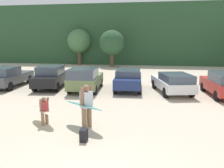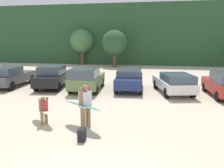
{
  "view_description": "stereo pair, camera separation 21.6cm",
  "coord_description": "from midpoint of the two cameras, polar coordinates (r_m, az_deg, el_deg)",
  "views": [
    {
      "loc": [
        1.22,
        -4.47,
        3.6
      ],
      "look_at": [
        -0.64,
        7.07,
        1.32
      ],
      "focal_mm": 36.76,
      "sensor_mm": 36.0,
      "label": 1
    },
    {
      "loc": [
        1.43,
        -4.43,
        3.6
      ],
      "look_at": [
        -0.64,
        7.07,
        1.32
      ],
      "focal_mm": 36.76,
      "sensor_mm": 36.0,
      "label": 2
    }
  ],
  "objects": [
    {
      "name": "parked_car_dark_gray",
      "position": [
        19.24,
        -24.64,
        1.67
      ],
      "size": [
        1.97,
        4.61,
        1.59
      ],
      "rotation": [
        0.0,
        0.0,
        1.62
      ],
      "color": "#4C4F54",
      "rests_on": "ground_plane"
    },
    {
      "name": "person_child",
      "position": [
        10.23,
        -17.08,
        -6.0
      ],
      "size": [
        0.34,
        0.49,
        1.22
      ],
      "rotation": [
        0.0,
        0.0,
        2.68
      ],
      "color": "#8C6B4C",
      "rests_on": "ground_plane"
    },
    {
      "name": "person_adult",
      "position": [
        9.46,
        -7.02,
        -4.88
      ],
      "size": [
        0.5,
        0.69,
        1.81
      ],
      "rotation": [
        0.0,
        0.0,
        2.68
      ],
      "color": "#8C6B4C",
      "rests_on": "ground_plane"
    },
    {
      "name": "parked_car_olive_green",
      "position": [
        16.37,
        -7.05,
        1.29
      ],
      "size": [
        2.21,
        4.28,
        1.68
      ],
      "rotation": [
        0.0,
        0.0,
        1.64
      ],
      "color": "#6B7F4C",
      "rests_on": "ground_plane"
    },
    {
      "name": "hillside_ridge",
      "position": [
        38.62,
        7.37,
        11.94
      ],
      "size": [
        108.0,
        12.0,
        8.57
      ],
      "primitive_type": "cube",
      "color": "#284C2D",
      "rests_on": "ground_plane"
    },
    {
      "name": "tree_left",
      "position": [
        30.51,
        -0.23,
        10.17
      ],
      "size": [
        3.29,
        3.29,
        4.83
      ],
      "color": "brown",
      "rests_on": "ground_plane"
    },
    {
      "name": "backpack_dropped",
      "position": [
        8.5,
        -7.78,
        -12.48
      ],
      "size": [
        0.24,
        0.34,
        0.45
      ],
      "color": "black",
      "rests_on": "ground_plane"
    },
    {
      "name": "surfboard_cream",
      "position": [
        10.41,
        -17.29,
        -6.33
      ],
      "size": [
        1.67,
        1.49,
        0.17
      ],
      "rotation": [
        0.0,
        0.0,
        2.46
      ],
      "color": "beige"
    },
    {
      "name": "parked_car_white",
      "position": [
        15.95,
        14.53,
        0.43
      ],
      "size": [
        2.78,
        4.51,
        1.42
      ],
      "rotation": [
        0.0,
        0.0,
        1.8
      ],
      "color": "white",
      "rests_on": "ground_plane"
    },
    {
      "name": "parked_car_navy",
      "position": [
        16.58,
        3.7,
        1.3
      ],
      "size": [
        2.0,
        4.15,
        1.48
      ],
      "rotation": [
        0.0,
        0.0,
        1.61
      ],
      "color": "navy",
      "rests_on": "ground_plane"
    },
    {
      "name": "surfboard_teal",
      "position": [
        9.49,
        -7.74,
        -5.36
      ],
      "size": [
        2.08,
        1.61,
        0.25
      ],
      "rotation": [
        0.0,
        0.0,
        2.58
      ],
      "color": "teal"
    },
    {
      "name": "parked_car_black",
      "position": [
        17.9,
        -15.19,
        1.78
      ],
      "size": [
        2.28,
        4.48,
        1.67
      ],
      "rotation": [
        0.0,
        0.0,
        1.69
      ],
      "color": "black",
      "rests_on": "ground_plane"
    },
    {
      "name": "tree_far_right",
      "position": [
        33.55,
        -8.38,
        10.49
      ],
      "size": [
        3.37,
        3.37,
        5.08
      ],
      "color": "brown",
      "rests_on": "ground_plane"
    }
  ]
}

